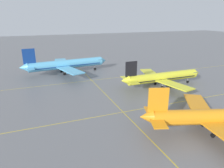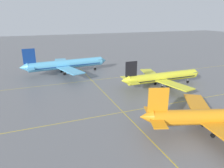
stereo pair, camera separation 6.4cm
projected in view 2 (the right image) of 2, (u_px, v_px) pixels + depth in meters
name	position (u px, v px, depth m)	size (l,w,h in m)	color
airliner_front_gate	(215.00, 117.00, 46.92)	(35.17, 30.08, 11.21)	orange
airliner_second_row	(162.00, 77.00, 77.99)	(34.96, 30.27, 10.91)	yellow
airliner_third_row	(66.00, 64.00, 95.91)	(41.24, 35.42, 12.81)	#5BB7E5
taxiway_markings	(123.00, 112.00, 57.86)	(164.84, 107.29, 0.01)	yellow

